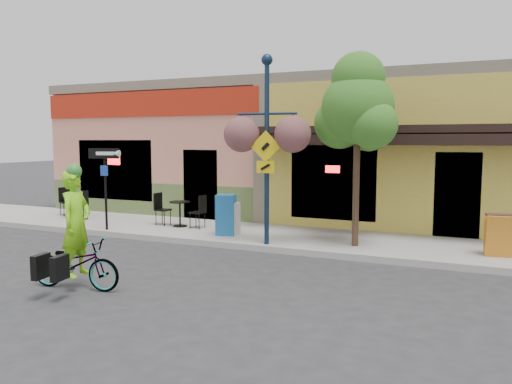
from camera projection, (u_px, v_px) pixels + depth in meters
ground at (241, 255)px, 11.28m from camera, size 90.00×90.00×0.00m
sidewalk at (273, 236)px, 13.09m from camera, size 24.00×3.00×0.15m
curb at (251, 247)px, 11.77m from camera, size 24.00×0.12×0.15m
building at (330, 150)px, 17.88m from camera, size 18.20×8.20×4.50m
bicycle at (75, 264)px, 8.68m from camera, size 1.78×0.82×0.90m
cyclist_rider at (77, 237)px, 8.61m from camera, size 0.53×0.72×1.84m
lamp_post at (267, 151)px, 11.56m from camera, size 1.47×0.76×4.41m
one_way_sign at (106, 189)px, 13.55m from camera, size 0.87×0.42×2.23m
cafe_set_left at (73, 203)px, 15.79m from camera, size 1.72×1.34×0.92m
cafe_set_right at (180, 210)px, 14.12m from camera, size 1.60×0.86×0.94m
newspaper_box_blue at (226, 215)px, 12.87m from camera, size 0.55×0.51×1.05m
newspaper_box_grey at (231, 218)px, 12.96m from camera, size 0.41×0.38×0.84m
street_tree at (357, 149)px, 11.36m from camera, size 2.08×2.08×4.48m
sandwich_board at (500, 237)px, 10.32m from camera, size 0.59×0.46×0.91m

